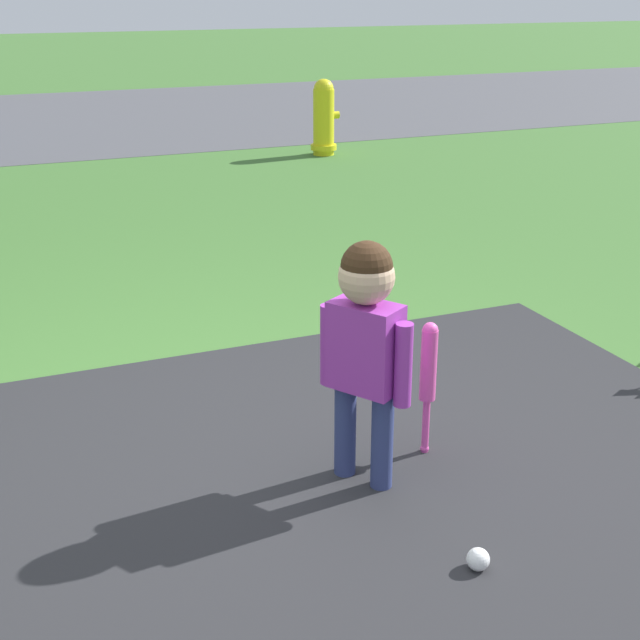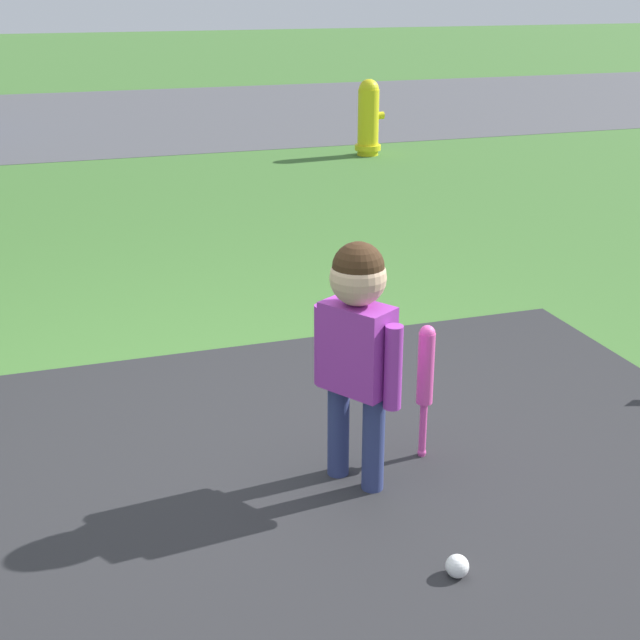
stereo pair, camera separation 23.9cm
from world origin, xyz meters
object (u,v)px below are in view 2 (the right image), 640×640
Objects in this scene: child at (357,332)px; fire_hydrant at (368,118)px; baseball_bat at (425,373)px; sports_ball at (457,566)px.

child is 6.41m from fire_hydrant.
baseball_bat reaches higher than sports_ball.
baseball_bat is 0.79m from sports_ball.
fire_hydrant reaches higher than sports_ball.
sports_ball is at bearing -22.21° from child.
child is 1.17× the size of fire_hydrant.
baseball_bat is (0.30, 0.09, -0.24)m from child.
child is at bearing 99.49° from sports_ball.
baseball_bat is at bearing 74.79° from child.
child is at bearing -163.51° from baseball_bat.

